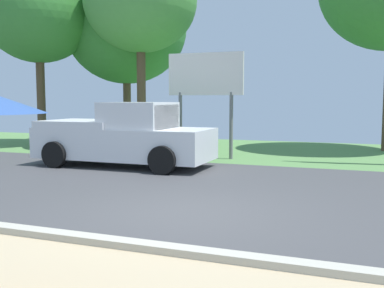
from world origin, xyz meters
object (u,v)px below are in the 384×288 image
Objects in this scene: tree_right_mid at (140,1)px; tree_right_far at (126,29)px; pickup_truck at (125,137)px; roadside_billboard at (205,82)px; tree_left_far at (38,13)px.

tree_right_mid is 2.98m from tree_right_far.
pickup_truck is 7.14m from tree_right_mid.
roadside_billboard is at bearing 59.14° from pickup_truck.
roadside_billboard is at bearing -31.91° from tree_right_mid.
tree_right_far is (-1.88, 2.23, -0.65)m from tree_right_mid.
pickup_truck is at bearing -33.47° from tree_left_far.
tree_left_far is (-6.40, 4.23, 4.72)m from pickup_truck.
pickup_truck is 0.67× the size of tree_right_far.
roadside_billboard is 8.73m from tree_left_far.
roadside_billboard is 0.45× the size of tree_left_far.
tree_left_far is 0.97× the size of tree_right_mid.
pickup_truck is 9.03m from tree_right_far.
tree_left_far is at bearing -133.92° from tree_right_far.
tree_left_far is (-8.02, 1.63, 3.04)m from roadside_billboard.
pickup_truck is 1.49× the size of roadside_billboard.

